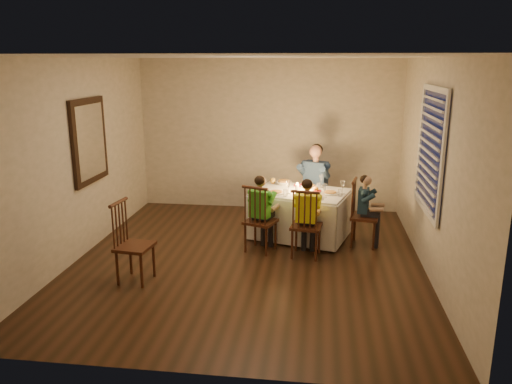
# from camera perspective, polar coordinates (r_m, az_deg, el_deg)

# --- Properties ---
(ground) EXTENTS (5.00, 5.00, 0.00)m
(ground) POSITION_cam_1_polar(r_m,az_deg,el_deg) (6.64, -0.89, -7.83)
(ground) COLOR black
(ground) RESTS_ON ground
(wall_left) EXTENTS (0.02, 5.00, 2.60)m
(wall_left) POSITION_cam_1_polar(r_m,az_deg,el_deg) (6.95, -19.67, 3.52)
(wall_left) COLOR beige
(wall_left) RESTS_ON ground
(wall_right) EXTENTS (0.02, 5.00, 2.60)m
(wall_right) POSITION_cam_1_polar(r_m,az_deg,el_deg) (6.34, 19.63, 2.52)
(wall_right) COLOR beige
(wall_right) RESTS_ON ground
(wall_back) EXTENTS (4.50, 0.02, 2.60)m
(wall_back) POSITION_cam_1_polar(r_m,az_deg,el_deg) (8.71, 1.45, 6.48)
(wall_back) COLOR beige
(wall_back) RESTS_ON ground
(ceiling) EXTENTS (5.00, 5.00, 0.00)m
(ceiling) POSITION_cam_1_polar(r_m,az_deg,el_deg) (6.13, -0.99, 15.22)
(ceiling) COLOR white
(ceiling) RESTS_ON wall_back
(dining_table) EXTENTS (1.56, 1.31, 0.67)m
(dining_table) POSITION_cam_1_polar(r_m,az_deg,el_deg) (7.38, 5.09, -1.43)
(dining_table) COLOR silver
(dining_table) RESTS_ON ground
(chair_adult) EXTENTS (0.50, 0.49, 0.96)m
(chair_adult) POSITION_cam_1_polar(r_m,az_deg,el_deg) (8.21, 6.58, -3.46)
(chair_adult) COLOR #35170E
(chair_adult) RESTS_ON ground
(chair_near_left) EXTENTS (0.50, 0.48, 0.96)m
(chair_near_left) POSITION_cam_1_polar(r_m,az_deg,el_deg) (6.98, 0.52, -6.70)
(chair_near_left) COLOR #35170E
(chair_near_left) RESTS_ON ground
(chair_near_right) EXTENTS (0.44, 0.42, 0.96)m
(chair_near_right) POSITION_cam_1_polar(r_m,az_deg,el_deg) (6.82, 5.67, -7.28)
(chair_near_right) COLOR #35170E
(chair_near_right) RESTS_ON ground
(chair_end) EXTENTS (0.44, 0.45, 0.96)m
(chair_end) POSITION_cam_1_polar(r_m,az_deg,el_deg) (7.34, 12.14, -5.93)
(chair_end) COLOR #35170E
(chair_end) RESTS_ON ground
(chair_extra) EXTENTS (0.43, 0.45, 0.98)m
(chair_extra) POSITION_cam_1_polar(r_m,az_deg,el_deg) (6.24, -13.45, -9.82)
(chair_extra) COLOR #35170E
(chair_extra) RESTS_ON ground
(adult) EXTENTS (0.60, 0.58, 1.28)m
(adult) POSITION_cam_1_polar(r_m,az_deg,el_deg) (8.21, 6.58, -3.46)
(adult) COLOR #32517D
(adult) RESTS_ON ground
(child_green) EXTENTS (0.44, 0.43, 1.07)m
(child_green) POSITION_cam_1_polar(r_m,az_deg,el_deg) (6.98, 0.52, -6.70)
(child_green) COLOR green
(child_green) RESTS_ON ground
(child_yellow) EXTENTS (0.40, 0.37, 1.07)m
(child_yellow) POSITION_cam_1_polar(r_m,az_deg,el_deg) (6.82, 5.67, -7.28)
(child_yellow) COLOR #FDF91B
(child_yellow) RESTS_ON ground
(child_teal) EXTENTS (0.35, 0.37, 1.02)m
(child_teal) POSITION_cam_1_polar(r_m,az_deg,el_deg) (7.34, 12.14, -5.93)
(child_teal) COLOR #1B3344
(child_teal) RESTS_ON ground
(setting_adult) EXTENTS (0.32, 0.32, 0.02)m
(setting_adult) POSITION_cam_1_polar(r_m,az_deg,el_deg) (7.58, 6.10, 0.62)
(setting_adult) COLOR white
(setting_adult) RESTS_ON dining_table
(setting_green) EXTENTS (0.32, 0.32, 0.02)m
(setting_green) POSITION_cam_1_polar(r_m,az_deg,el_deg) (7.19, 2.31, -0.09)
(setting_green) COLOR white
(setting_green) RESTS_ON dining_table
(setting_yellow) EXTENTS (0.32, 0.32, 0.02)m
(setting_yellow) POSITION_cam_1_polar(r_m,az_deg,el_deg) (7.03, 6.37, -0.50)
(setting_yellow) COLOR white
(setting_yellow) RESTS_ON dining_table
(setting_teal) EXTENTS (0.32, 0.32, 0.02)m
(setting_teal) POSITION_cam_1_polar(r_m,az_deg,el_deg) (7.24, 8.43, -0.12)
(setting_teal) COLOR white
(setting_teal) RESTS_ON dining_table
(candle_left) EXTENTS (0.06, 0.06, 0.10)m
(candle_left) POSITION_cam_1_polar(r_m,az_deg,el_deg) (7.33, 4.71, 0.50)
(candle_left) COLOR silver
(candle_left) RESTS_ON dining_table
(candle_right) EXTENTS (0.06, 0.06, 0.10)m
(candle_right) POSITION_cam_1_polar(r_m,az_deg,el_deg) (7.29, 5.84, 0.39)
(candle_right) COLOR silver
(candle_right) RESTS_ON dining_table
(squash) EXTENTS (0.09, 0.09, 0.09)m
(squash) POSITION_cam_1_polar(r_m,az_deg,el_deg) (7.75, 1.94, 1.29)
(squash) COLOR gold
(squash) RESTS_ON dining_table
(orange_fruit) EXTENTS (0.08, 0.08, 0.08)m
(orange_fruit) POSITION_cam_1_polar(r_m,az_deg,el_deg) (7.30, 6.85, 0.30)
(orange_fruit) COLOR orange
(orange_fruit) RESTS_ON dining_table
(serving_bowl) EXTENTS (0.23, 0.23, 0.06)m
(serving_bowl) POSITION_cam_1_polar(r_m,az_deg,el_deg) (7.70, 3.24, 1.06)
(serving_bowl) COLOR white
(serving_bowl) RESTS_ON dining_table
(wall_mirror) EXTENTS (0.06, 0.95, 1.15)m
(wall_mirror) POSITION_cam_1_polar(r_m,az_deg,el_deg) (7.16, -18.50, 5.56)
(wall_mirror) COLOR black
(wall_mirror) RESTS_ON wall_left
(window_blinds) EXTENTS (0.07, 1.34, 1.54)m
(window_blinds) POSITION_cam_1_polar(r_m,az_deg,el_deg) (6.40, 19.22, 4.48)
(window_blinds) COLOR black
(window_blinds) RESTS_ON wall_right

